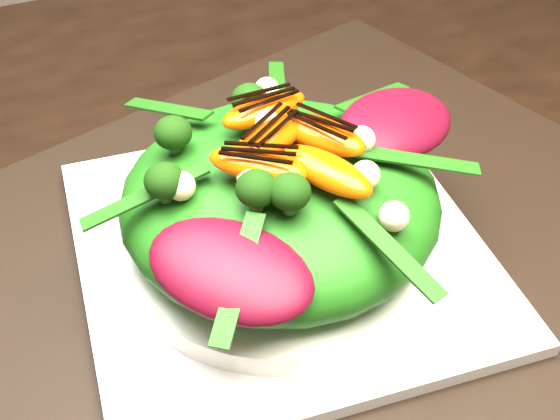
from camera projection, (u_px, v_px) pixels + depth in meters
name	position (u px, v px, depth m)	size (l,w,h in m)	color
dining_table	(528.00, 192.00, 0.60)	(1.60, 0.90, 0.75)	black
placemat	(280.00, 257.00, 0.51)	(0.55, 0.42, 0.00)	black
plate_base	(280.00, 249.00, 0.51)	(0.26, 0.26, 0.01)	silver
salad_bowl	(280.00, 236.00, 0.50)	(0.22, 0.22, 0.02)	white
lettuce_mound	(280.00, 199.00, 0.48)	(0.20, 0.20, 0.07)	#206011
radicchio_leaf	(397.00, 123.00, 0.49)	(0.09, 0.06, 0.02)	#4A0816
orange_segment	(240.00, 129.00, 0.46)	(0.06, 0.02, 0.02)	#EA4403
broccoli_floret	(173.00, 144.00, 0.45)	(0.03, 0.03, 0.03)	black
macadamia_nut	(360.00, 186.00, 0.43)	(0.02, 0.02, 0.02)	#C9B48D
balsamic_drizzle	(239.00, 118.00, 0.46)	(0.05, 0.00, 0.00)	black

